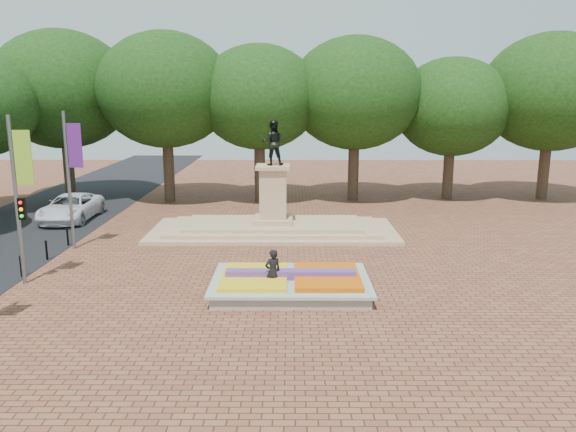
# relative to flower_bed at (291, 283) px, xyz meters

# --- Properties ---
(ground) EXTENTS (90.00, 90.00, 0.00)m
(ground) POSITION_rel_flower_bed_xyz_m (-1.03, 2.00, -0.38)
(ground) COLOR brown
(ground) RESTS_ON ground
(flower_bed) EXTENTS (6.30, 4.30, 0.91)m
(flower_bed) POSITION_rel_flower_bed_xyz_m (0.00, 0.00, 0.00)
(flower_bed) COLOR gray
(flower_bed) RESTS_ON ground
(monument) EXTENTS (14.00, 6.00, 6.40)m
(monument) POSITION_rel_flower_bed_xyz_m (-1.03, 10.00, 0.50)
(monument) COLOR tan
(monument) RESTS_ON ground
(tree_row_back) EXTENTS (44.80, 8.80, 10.43)m
(tree_row_back) POSITION_rel_flower_bed_xyz_m (1.31, 20.00, 6.29)
(tree_row_back) COLOR #33261B
(tree_row_back) RESTS_ON ground
(banner_poles) EXTENTS (0.88, 11.17, 7.00)m
(banner_poles) POSITION_rel_flower_bed_xyz_m (-11.10, 0.69, 3.50)
(banner_poles) COLOR slate
(banner_poles) RESTS_ON ground
(bollard_row) EXTENTS (0.12, 13.12, 0.98)m
(bollard_row) POSITION_rel_flower_bed_xyz_m (-11.73, 0.50, 0.15)
(bollard_row) COLOR black
(bollard_row) RESTS_ON ground
(van) EXTENTS (2.76, 5.89, 1.63)m
(van) POSITION_rel_flower_bed_xyz_m (-13.92, 13.19, 0.44)
(van) COLOR silver
(van) RESTS_ON ground
(pedestrian) EXTENTS (0.79, 0.68, 1.83)m
(pedestrian) POSITION_rel_flower_bed_xyz_m (-0.74, -0.24, 0.54)
(pedestrian) COLOR black
(pedestrian) RESTS_ON ground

